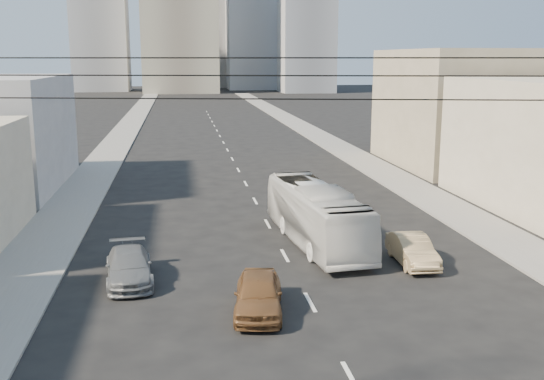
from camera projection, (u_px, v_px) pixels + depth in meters
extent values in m
cube|color=gray|center=(122.00, 135.00, 77.23)|extent=(3.50, 180.00, 0.12)
cube|color=gray|center=(312.00, 132.00, 80.56)|extent=(3.50, 180.00, 0.12)
cube|color=silver|center=(351.00, 377.00, 18.85)|extent=(0.15, 2.00, 0.01)
cube|color=silver|center=(310.00, 302.00, 24.66)|extent=(0.15, 2.00, 0.01)
cube|color=silver|center=(285.00, 255.00, 30.47)|extent=(0.15, 2.00, 0.01)
cube|color=silver|center=(268.00, 224.00, 36.29)|extent=(0.15, 2.00, 0.01)
cube|color=silver|center=(255.00, 201.00, 42.10)|extent=(0.15, 2.00, 0.01)
cube|color=silver|center=(246.00, 183.00, 47.91)|extent=(0.15, 2.00, 0.01)
cube|color=silver|center=(238.00, 170.00, 53.72)|extent=(0.15, 2.00, 0.01)
cube|color=silver|center=(232.00, 159.00, 59.53)|extent=(0.15, 2.00, 0.01)
cube|color=silver|center=(227.00, 150.00, 65.35)|extent=(0.15, 2.00, 0.01)
cube|color=silver|center=(223.00, 142.00, 71.16)|extent=(0.15, 2.00, 0.01)
cube|color=silver|center=(220.00, 136.00, 76.97)|extent=(0.15, 2.00, 0.01)
cube|color=silver|center=(217.00, 130.00, 82.78)|extent=(0.15, 2.00, 0.01)
cube|color=silver|center=(214.00, 126.00, 88.59)|extent=(0.15, 2.00, 0.01)
cube|color=silver|center=(212.00, 122.00, 94.41)|extent=(0.15, 2.00, 0.01)
cube|color=silver|center=(210.00, 118.00, 100.22)|extent=(0.15, 2.00, 0.01)
cube|color=silver|center=(208.00, 115.00, 106.03)|extent=(0.15, 2.00, 0.01)
cube|color=silver|center=(207.00, 112.00, 111.84)|extent=(0.15, 2.00, 0.01)
imported|color=silver|center=(316.00, 215.00, 32.20)|extent=(3.56, 10.97, 3.00)
imported|color=brown|center=(258.00, 294.00, 23.51)|extent=(2.33, 4.52, 1.47)
imported|color=tan|center=(412.00, 250.00, 29.11)|extent=(1.56, 4.13, 1.34)
imported|color=slate|center=(129.00, 266.00, 26.81)|extent=(2.33, 4.79, 1.34)
cylinder|color=black|center=(468.00, 58.00, 10.66)|extent=(23.01, 5.02, 0.02)
cylinder|color=black|center=(467.00, 76.00, 10.72)|extent=(23.01, 5.02, 0.02)
cylinder|color=black|center=(465.00, 100.00, 10.80)|extent=(23.01, 5.02, 0.02)
cube|color=gray|center=(466.00, 108.00, 55.53)|extent=(12.00, 16.00, 10.00)
cube|color=gray|center=(254.00, 21.00, 188.77)|extent=(16.00, 16.00, 40.00)
cube|color=gray|center=(100.00, 30.00, 178.32)|extent=(15.00, 15.00, 34.00)
cube|color=#939396|center=(211.00, 17.00, 201.20)|extent=(18.00, 18.00, 44.00)
cube|color=gray|center=(306.00, 40.00, 172.32)|extent=(14.00, 14.00, 28.00)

